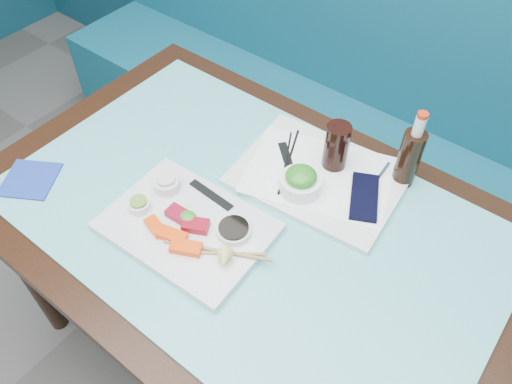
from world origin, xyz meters
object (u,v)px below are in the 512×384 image
Objects in this scene: serving_tray at (319,177)px; blue_napkin at (30,179)px; cola_bottle_body at (409,159)px; dining_table at (249,237)px; seaweed_bowl at (300,184)px; cola_glass at (336,146)px; sashimi_plate at (187,227)px; booth_bench at (382,145)px.

blue_napkin is (-0.60, -0.47, -0.01)m from serving_tray.
cola_bottle_body is at bearing 30.80° from serving_tray.
seaweed_bowl is at bearing 66.58° from dining_table.
cola_glass reaches higher than seaweed_bowl.
cola_glass reaches higher than blue_napkin.
cola_glass is at bearing 64.16° from sashimi_plate.
cola_glass reaches higher than dining_table.
seaweed_bowl is at bearing -132.53° from cola_bottle_body.
serving_tray is 0.76m from blue_napkin.
blue_napkin is (-0.78, -0.60, -0.08)m from cola_bottle_body.
serving_tray is (0.07, 0.21, 0.10)m from dining_table.
cola_glass is at bearing 81.25° from seaweed_bowl.
booth_bench is at bearing 94.81° from seaweed_bowl.
dining_table is (0.00, -0.84, 0.29)m from booth_bench.
cola_glass is (0.08, -0.57, 0.47)m from booth_bench.
booth_bench is 22.52× the size of cola_glass.
cola_glass reaches higher than serving_tray.
sashimi_plate reaches higher than blue_napkin.
booth_bench reaches higher than sashimi_plate.
booth_bench reaches higher than seaweed_bowl.
seaweed_bowl is 0.80× the size of blue_napkin.
cola_glass is (0.01, 0.05, 0.07)m from serving_tray.
booth_bench is 18.20× the size of cola_bottle_body.
serving_tray is 3.96× the size of seaweed_bowl.
serving_tray is at bearing 71.90° from dining_table.
cola_bottle_body is (0.17, 0.07, -0.00)m from cola_glass.
dining_table is at bearing 51.88° from sashimi_plate.
serving_tray is 0.23m from cola_bottle_body.
blue_napkin is at bearing -139.02° from cola_glass.
dining_table is 8.49× the size of cola_bottle_body.
sashimi_plate is at bearing -119.60° from seaweed_bowl.
booth_bench reaches higher than blue_napkin.
blue_napkin is (-0.53, -0.26, 0.09)m from dining_table.
dining_table is at bearing 26.37° from blue_napkin.
sashimi_plate is at bearing -125.80° from cola_bottle_body.
blue_napkin is (-0.44, -0.14, -0.01)m from sashimi_plate.
blue_napkin is at bearing -115.70° from booth_bench.
sashimi_plate is at bearing -125.57° from dining_table.
booth_bench is 0.74m from cola_glass.
booth_bench is at bearing 82.15° from sashimi_plate.
seaweed_bowl reaches higher than blue_napkin.
cola_glass is 1.00× the size of blue_napkin.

